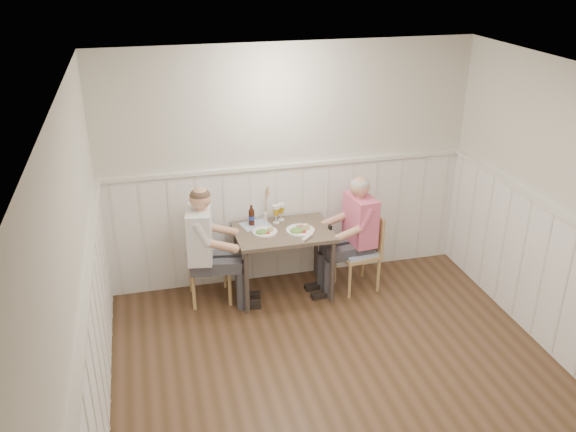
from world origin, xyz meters
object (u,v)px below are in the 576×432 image
object	(u,v)px
chair_right	(362,248)
man_in_pink	(356,242)
diner_cream	(205,257)
grass_vase	(265,204)
chair_left	(203,257)
beer_bottle	(252,216)
dining_table	(283,238)

from	to	relation	value
chair_right	man_in_pink	distance (m)	0.11
diner_cream	grass_vase	size ratio (longest dim) A/B	3.14
chair_right	grass_vase	bearing A→B (deg)	160.49
chair_left	beer_bottle	size ratio (longest dim) A/B	4.06
chair_right	chair_left	size ratio (longest dim) A/B	0.93
man_in_pink	chair_right	bearing A→B (deg)	-12.85
dining_table	diner_cream	xyz separation A→B (m)	(-0.83, -0.04, -0.09)
chair_right	dining_table	bearing A→B (deg)	175.23
man_in_pink	beer_bottle	world-z (taller)	man_in_pink
grass_vase	dining_table	bearing A→B (deg)	-64.51
man_in_pink	grass_vase	bearing A→B (deg)	160.04
man_in_pink	grass_vase	world-z (taller)	man_in_pink
dining_table	chair_left	xyz separation A→B (m)	(-0.84, 0.08, -0.15)
grass_vase	chair_left	bearing A→B (deg)	-164.11
dining_table	grass_vase	xyz separation A→B (m)	(-0.13, 0.28, 0.29)
man_in_pink	beer_bottle	xyz separation A→B (m)	(-1.08, 0.26, 0.30)
diner_cream	grass_vase	distance (m)	0.85
beer_bottle	man_in_pink	bearing A→B (deg)	-13.52
man_in_pink	grass_vase	size ratio (longest dim) A/B	3.06
dining_table	diner_cream	size ratio (longest dim) A/B	0.75
man_in_pink	diner_cream	bearing A→B (deg)	179.50
man_in_pink	grass_vase	distance (m)	1.06
man_in_pink	dining_table	bearing A→B (deg)	175.91
chair_right	man_in_pink	size ratio (longest dim) A/B	0.66
dining_table	man_in_pink	size ratio (longest dim) A/B	0.77
chair_right	diner_cream	size ratio (longest dim) A/B	0.64
beer_bottle	dining_table	bearing A→B (deg)	-34.74
diner_cream	grass_vase	world-z (taller)	diner_cream
chair_left	grass_vase	bearing A→B (deg)	15.89
chair_left	man_in_pink	xyz separation A→B (m)	(1.63, -0.13, 0.05)
dining_table	beer_bottle	world-z (taller)	beer_bottle
chair_left	beer_bottle	bearing A→B (deg)	13.10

